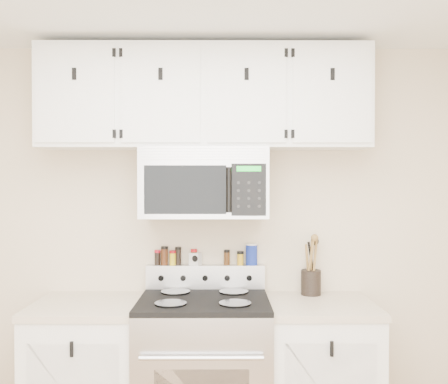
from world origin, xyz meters
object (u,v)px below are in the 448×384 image
(microwave, at_px, (205,183))
(salt_canister, at_px, (252,254))
(range, at_px, (204,376))
(utensil_crock, at_px, (311,280))

(microwave, height_order, salt_canister, microwave)
(range, distance_m, microwave, 1.15)
(microwave, bearing_deg, utensil_crock, 7.89)
(utensil_crock, distance_m, salt_canister, 0.41)
(range, relative_size, microwave, 1.45)
(range, relative_size, utensil_crock, 3.00)
(range, bearing_deg, salt_canister, 43.46)
(range, xyz_separation_m, utensil_crock, (0.67, 0.22, 0.53))
(utensil_crock, height_order, salt_canister, utensil_crock)
(microwave, bearing_deg, salt_canister, 27.61)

